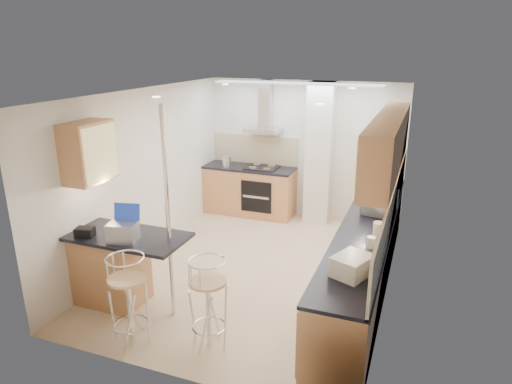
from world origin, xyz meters
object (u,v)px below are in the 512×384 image
at_px(bar_stool_near, 129,301).
at_px(bar_stool_end, 208,303).
at_px(microwave, 380,202).
at_px(bread_bin, 352,266).
at_px(laptop, 123,232).

xyz_separation_m(bar_stool_near, bar_stool_end, (0.79, 0.27, -0.01)).
distance_m(microwave, bread_bin, 1.91).
bearing_deg(bread_bin, bar_stool_near, -140.84).
bearing_deg(laptop, bar_stool_near, -65.22).
distance_m(microwave, bar_stool_near, 3.44).
relative_size(bar_stool_end, bread_bin, 2.63).
bearing_deg(bar_stool_end, bread_bin, -43.68).
height_order(laptop, bread_bin, laptop).
relative_size(microwave, bread_bin, 1.37).
bearing_deg(bar_stool_end, bar_stool_near, 140.18).
xyz_separation_m(bar_stool_end, bread_bin, (1.40, 0.37, 0.51)).
bearing_deg(bar_stool_end, microwave, -0.98).
bearing_deg(bar_stool_near, laptop, 140.53).
bearing_deg(bar_stool_near, bread_bin, 28.94).
distance_m(microwave, laptop, 3.34).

